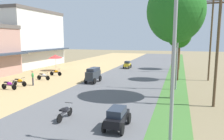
{
  "coord_description": "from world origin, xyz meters",
  "views": [
    {
      "loc": [
        6.04,
        -1.32,
        5.07
      ],
      "look_at": [
        -0.61,
        19.51,
        1.82
      ],
      "focal_mm": 34.06,
      "sensor_mm": 36.0,
      "label": 1
    }
  ],
  "objects_px": {
    "vendor_umbrella": "(56,56)",
    "streetlamp_farthest": "(179,39)",
    "parked_motorbike_sixth": "(44,76)",
    "streetlamp_near": "(174,47)",
    "utility_pole_near": "(217,50)",
    "utility_pole_far": "(211,38)",
    "parked_motorbike_seventh": "(56,72)",
    "median_tree_nearest": "(176,11)",
    "median_tree_second": "(179,34)",
    "parked_motorbike_fourth": "(9,85)",
    "median_tree_third": "(180,30)",
    "car_sedan_black": "(117,117)",
    "motorbike_ahead_second": "(65,111)",
    "streetlamp_far": "(179,41)",
    "parked_motorbike_fifth": "(19,82)",
    "streetlamp_mid": "(177,45)",
    "car_hatchback_yellow": "(127,64)",
    "pedestrian_on_shoulder": "(33,77)",
    "car_van_charcoal": "(93,74)"
  },
  "relations": [
    {
      "from": "parked_motorbike_fourth",
      "to": "car_van_charcoal",
      "type": "distance_m",
      "value": 8.74
    },
    {
      "from": "median_tree_nearest",
      "to": "streetlamp_near",
      "type": "xyz_separation_m",
      "value": [
        0.22,
        -8.57,
        -2.53
      ]
    },
    {
      "from": "car_sedan_black",
      "to": "motorbike_ahead_second",
      "type": "relative_size",
      "value": 1.26
    },
    {
      "from": "pedestrian_on_shoulder",
      "to": "streetlamp_mid",
      "type": "bearing_deg",
      "value": 10.46
    },
    {
      "from": "median_tree_nearest",
      "to": "parked_motorbike_fourth",
      "type": "bearing_deg",
      "value": -173.5
    },
    {
      "from": "median_tree_third",
      "to": "motorbike_ahead_second",
      "type": "distance_m",
      "value": 26.37
    },
    {
      "from": "vendor_umbrella",
      "to": "streetlamp_farthest",
      "type": "height_order",
      "value": "streetlamp_farthest"
    },
    {
      "from": "parked_motorbike_fifth",
      "to": "streetlamp_near",
      "type": "distance_m",
      "value": 18.37
    },
    {
      "from": "median_tree_second",
      "to": "utility_pole_near",
      "type": "relative_size",
      "value": 0.9
    },
    {
      "from": "parked_motorbike_fifth",
      "to": "median_tree_third",
      "type": "relative_size",
      "value": 0.22
    },
    {
      "from": "parked_motorbike_fifth",
      "to": "vendor_umbrella",
      "type": "distance_m",
      "value": 11.19
    },
    {
      "from": "car_hatchback_yellow",
      "to": "motorbike_ahead_second",
      "type": "bearing_deg",
      "value": -85.82
    },
    {
      "from": "parked_motorbike_fifth",
      "to": "median_tree_second",
      "type": "height_order",
      "value": "median_tree_second"
    },
    {
      "from": "car_hatchback_yellow",
      "to": "pedestrian_on_shoulder",
      "type": "bearing_deg",
      "value": -112.55
    },
    {
      "from": "parked_motorbike_sixth",
      "to": "streetlamp_near",
      "type": "distance_m",
      "value": 20.05
    },
    {
      "from": "pedestrian_on_shoulder",
      "to": "car_sedan_black",
      "type": "distance_m",
      "value": 14.21
    },
    {
      "from": "parked_motorbike_seventh",
      "to": "median_tree_third",
      "type": "relative_size",
      "value": 0.22
    },
    {
      "from": "parked_motorbike_fifth",
      "to": "streetlamp_mid",
      "type": "relative_size",
      "value": 0.23
    },
    {
      "from": "parked_motorbike_fifth",
      "to": "utility_pole_near",
      "type": "distance_m",
      "value": 19.03
    },
    {
      "from": "parked_motorbike_sixth",
      "to": "streetlamp_farthest",
      "type": "height_order",
      "value": "streetlamp_farthest"
    },
    {
      "from": "median_tree_third",
      "to": "motorbike_ahead_second",
      "type": "relative_size",
      "value": 4.51
    },
    {
      "from": "utility_pole_near",
      "to": "car_sedan_black",
      "type": "bearing_deg",
      "value": -133.37
    },
    {
      "from": "parked_motorbike_fourth",
      "to": "streetlamp_near",
      "type": "height_order",
      "value": "streetlamp_near"
    },
    {
      "from": "median_tree_nearest",
      "to": "car_hatchback_yellow",
      "type": "xyz_separation_m",
      "value": [
        -7.9,
        16.5,
        -6.49
      ]
    },
    {
      "from": "vendor_umbrella",
      "to": "streetlamp_farthest",
      "type": "distance_m",
      "value": 31.56
    },
    {
      "from": "motorbike_ahead_second",
      "to": "parked_motorbike_fourth",
      "type": "bearing_deg",
      "value": 150.48
    },
    {
      "from": "parked_motorbike_sixth",
      "to": "parked_motorbike_seventh",
      "type": "relative_size",
      "value": 1.0
    },
    {
      "from": "parked_motorbike_sixth",
      "to": "car_sedan_black",
      "type": "relative_size",
      "value": 0.8
    },
    {
      "from": "parked_motorbike_seventh",
      "to": "streetlamp_far",
      "type": "distance_m",
      "value": 18.2
    },
    {
      "from": "streetlamp_mid",
      "to": "car_van_charcoal",
      "type": "distance_m",
      "value": 9.74
    },
    {
      "from": "streetlamp_mid",
      "to": "streetlamp_far",
      "type": "relative_size",
      "value": 0.95
    },
    {
      "from": "streetlamp_farthest",
      "to": "streetlamp_near",
      "type": "bearing_deg",
      "value": -90.0
    },
    {
      "from": "pedestrian_on_shoulder",
      "to": "streetlamp_near",
      "type": "height_order",
      "value": "streetlamp_near"
    },
    {
      "from": "parked_motorbike_fifth",
      "to": "vendor_umbrella",
      "type": "relative_size",
      "value": 0.71
    },
    {
      "from": "parked_motorbike_seventh",
      "to": "median_tree_third",
      "type": "height_order",
      "value": "median_tree_third"
    },
    {
      "from": "streetlamp_mid",
      "to": "median_tree_nearest",
      "type": "bearing_deg",
      "value": -93.88
    },
    {
      "from": "parked_motorbike_sixth",
      "to": "median_tree_second",
      "type": "xyz_separation_m",
      "value": [
        15.55,
        4.78,
        5.06
      ]
    },
    {
      "from": "streetlamp_mid",
      "to": "car_van_charcoal",
      "type": "relative_size",
      "value": 3.18
    },
    {
      "from": "car_sedan_black",
      "to": "median_tree_second",
      "type": "bearing_deg",
      "value": 79.07
    },
    {
      "from": "vendor_umbrella",
      "to": "streetlamp_farthest",
      "type": "xyz_separation_m",
      "value": [
        18.22,
        25.63,
        2.57
      ]
    },
    {
      "from": "pedestrian_on_shoulder",
      "to": "car_hatchback_yellow",
      "type": "distance_m",
      "value": 17.24
    },
    {
      "from": "median_tree_third",
      "to": "streetlamp_near",
      "type": "bearing_deg",
      "value": -90.38
    },
    {
      "from": "median_tree_nearest",
      "to": "utility_pole_near",
      "type": "relative_size",
      "value": 1.21
    },
    {
      "from": "streetlamp_mid",
      "to": "motorbike_ahead_second",
      "type": "relative_size",
      "value": 4.26
    },
    {
      "from": "utility_pole_near",
      "to": "utility_pole_far",
      "type": "distance_m",
      "value": 10.87
    },
    {
      "from": "vendor_umbrella",
      "to": "car_van_charcoal",
      "type": "xyz_separation_m",
      "value": [
        9.14,
        -6.67,
        -1.28
      ]
    },
    {
      "from": "parked_motorbike_seventh",
      "to": "utility_pole_near",
      "type": "height_order",
      "value": "utility_pole_near"
    },
    {
      "from": "pedestrian_on_shoulder",
      "to": "median_tree_second",
      "type": "bearing_deg",
      "value": 27.43
    },
    {
      "from": "streetlamp_farthest",
      "to": "utility_pole_far",
      "type": "distance_m",
      "value": 26.92
    },
    {
      "from": "median_tree_nearest",
      "to": "streetlamp_near",
      "type": "bearing_deg",
      "value": -88.51
    }
  ]
}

